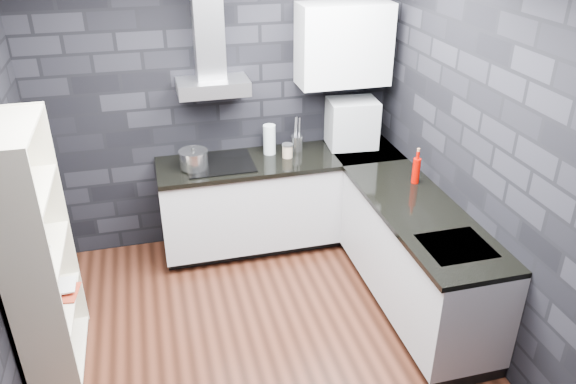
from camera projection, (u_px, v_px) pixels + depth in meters
name	position (u px, v px, depth m)	size (l,w,h in m)	color
ground	(258.00, 341.00, 4.24)	(3.20, 3.20, 0.00)	#3F1D13
wall_back	(217.00, 103.00, 5.01)	(3.20, 0.05, 2.70)	black
wall_front	(334.00, 359.00, 2.22)	(3.20, 0.05, 2.70)	black
wall_right	(478.00, 156.00, 3.97)	(0.05, 3.20, 2.70)	black
toekick_back	(280.00, 235.00, 5.48)	(2.18, 0.50, 0.10)	black
toekick_right	(415.00, 300.00, 4.60)	(0.50, 1.78, 0.10)	black
counter_back_cab	(281.00, 199.00, 5.24)	(2.20, 0.60, 0.76)	#B8B8BC
counter_right_cab	(416.00, 257.00, 4.39)	(0.60, 1.80, 0.76)	#B8B8BC
counter_back_top	(281.00, 160.00, 5.05)	(2.20, 0.62, 0.04)	black
counter_right_top	(421.00, 213.00, 4.20)	(0.62, 1.80, 0.04)	black
counter_corner_top	(364.00, 151.00, 5.23)	(0.62, 0.62, 0.04)	black
hood_body	(213.00, 87.00, 4.73)	(0.60, 0.34, 0.12)	#BABBC0
hood_chimney	(208.00, 23.00, 4.55)	(0.24, 0.20, 0.90)	#BABBC0
upper_cabinet	(344.00, 44.00, 4.85)	(0.80, 0.35, 0.70)	silver
cooktop	(220.00, 163.00, 4.92)	(0.58, 0.50, 0.01)	black
sink_rim	(456.00, 246.00, 3.77)	(0.44, 0.40, 0.01)	#BABBC0
pot	(194.00, 160.00, 4.80)	(0.24, 0.24, 0.14)	silver
glass_vase	(269.00, 139.00, 5.07)	(0.11, 0.11, 0.27)	silver
storage_jar	(287.00, 151.00, 5.03)	(0.09, 0.09, 0.11)	tan
utensil_crock	(297.00, 143.00, 5.17)	(0.11, 0.11, 0.14)	silver
appliance_garage	(352.00, 123.00, 5.19)	(0.44, 0.34, 0.44)	#9EA1A4
red_bottle	(416.00, 171.00, 4.55)	(0.06, 0.06, 0.21)	#A40600
bookshelf	(37.00, 254.00, 3.68)	(0.34, 0.80, 1.80)	beige
fruit_bowl	(34.00, 255.00, 3.60)	(0.21, 0.21, 0.05)	white
book_red	(50.00, 282.00, 3.95)	(0.18, 0.02, 0.24)	maroon
book_second	(52.00, 276.00, 3.97)	(0.15, 0.02, 0.20)	#B2B2B2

